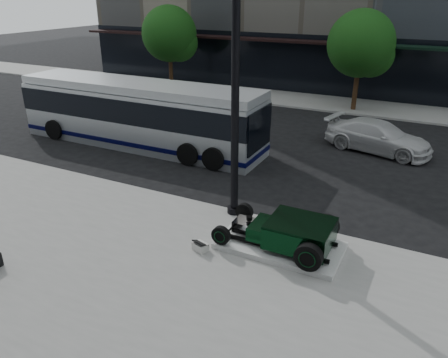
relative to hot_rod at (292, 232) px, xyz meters
The scene contains 9 objects.
ground 4.50m from the hot_rod, 127.83° to the left, with size 120.00×120.00×0.00m, color black.
sidewalk_far 17.73m from the hot_rod, 98.85° to the left, with size 70.00×4.00×0.12m, color gray.
street_trees 16.94m from the hot_rod, 95.44° to the left, with size 29.80×3.80×5.70m.
display_plinth 0.60m from the hot_rod, behind, with size 3.40×1.80×0.15m, color silver.
hot_rod is the anchor object (origin of this frame).
info_plaque 2.55m from the hot_rod, 153.65° to the right, with size 0.47×0.40×0.31m.
lamppost 4.12m from the hot_rod, 151.22° to the left, with size 0.44×0.44×7.94m.
transit_bus 11.06m from the hot_rod, 148.51° to the left, with size 12.12×2.88×2.92m.
white_sedan 9.83m from the hot_rod, 85.84° to the left, with size 1.91×4.70×1.36m, color silver.
Camera 1 is at (5.72, -13.53, 6.79)m, focal length 35.00 mm.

